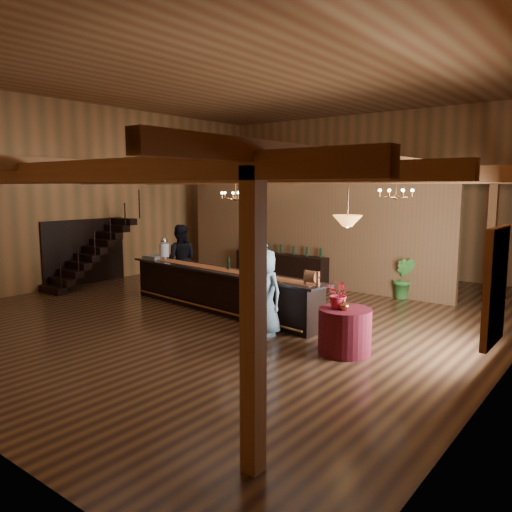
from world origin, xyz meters
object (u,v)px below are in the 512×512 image
Objects in this scene: floor_plant at (404,278)px; beverage_dispenser at (164,249)px; staff_second at (180,259)px; chandelier_left at (236,195)px; chandelier_right at (396,193)px; pendant_lamp at (348,221)px; guest at (264,292)px; bartender at (262,276)px; round_table at (345,331)px; raffle_drum at (312,277)px; tasting_bar at (219,290)px; backbar_shelf at (281,268)px.

beverage_dispenser is at bearing -144.96° from floor_plant.
staff_second reaches higher than floor_plant.
chandelier_left is 1.00× the size of chandelier_right.
pendant_lamp reaches higher than guest.
round_table is at bearing 132.44° from bartender.
raffle_drum is 0.17× the size of staff_second.
chandelier_right is 0.41× the size of staff_second.
round_table is at bearing -11.20° from beverage_dispenser.
raffle_drum is at bearing 151.24° from pendant_lamp.
beverage_dispenser is 3.07m from bartender.
bartender is at bearing -26.54° from chandelier_left.
tasting_bar is 4.69m from chandelier_right.
tasting_bar is 1.08m from bartender.
tasting_bar is 10.31× the size of beverage_dispenser.
backbar_shelf is 4.08× the size of chandelier_right.
chandelier_right is at bearing 8.59° from chandelier_left.
guest reaches higher than beverage_dispenser.
pendant_lamp is at bearing 2.80° from guest.
floor_plant is (5.30, 3.72, -0.75)m from beverage_dispenser.
chandelier_right is 3.02m from pendant_lamp.
floor_plant is at bearing 99.55° from round_table.
tasting_bar is 18.20× the size of raffle_drum.
staff_second reaches higher than beverage_dispenser.
chandelier_left is 0.71× the size of floor_plant.
chandelier_left is (-4.53, 2.34, 2.36)m from round_table.
beverage_dispenser is 0.18× the size of backbar_shelf.
beverage_dispenser is 6.34m from pendant_lamp.
backbar_shelf is 1.67× the size of staff_second.
bartender is at bearing 8.02° from beverage_dispenser.
bartender is 1.52× the size of floor_plant.
chandelier_left is 4.03m from guest.
chandelier_left is (-0.66, 1.41, 2.25)m from tasting_bar.
beverage_dispenser reaches higher than round_table.
staff_second reaches higher than guest.
pendant_lamp is at bearing 132.44° from bartender.
backbar_shelf is at bearing 95.24° from chandelier_left.
chandelier_left reaches higher than raffle_drum.
beverage_dispenser is 3.91m from backbar_shelf.
raffle_drum is at bearing -46.69° from backbar_shelf.
beverage_dispenser is 6.51m from floor_plant.
beverage_dispenser is 0.67× the size of pendant_lamp.
pendant_lamp is (4.53, -2.34, -0.37)m from chandelier_left.
pendant_lamp is 5.33m from floor_plant.
bartender is (-2.77, -1.33, -2.00)m from chandelier_right.
chandelier_left is at bearing 162.85° from staff_second.
raffle_drum is 0.20× the size of bartender.
round_table is at bearing 2.80° from guest.
chandelier_left is 5.11m from pendant_lamp.
chandelier_right is at bearing 153.41° from staff_second.
bartender is 0.87× the size of staff_second.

